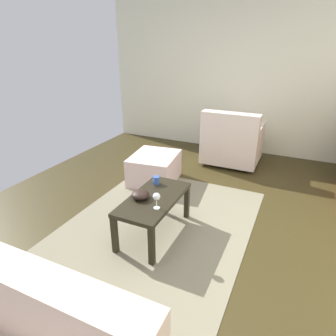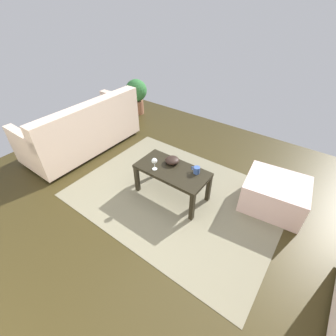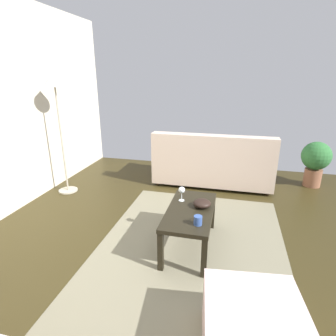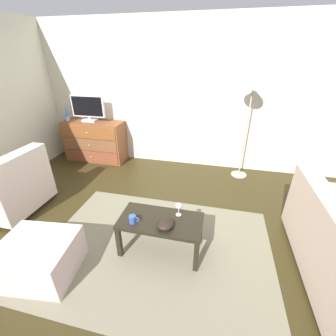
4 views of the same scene
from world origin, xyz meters
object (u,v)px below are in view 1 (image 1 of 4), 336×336
at_px(bowl_decorative, 140,195).
at_px(ottoman, 155,168).
at_px(wine_glass, 157,197).
at_px(coffee_table, 154,202).
at_px(mug, 156,180).
at_px(armchair, 232,142).

bearing_deg(bowl_decorative, ottoman, -158.60).
xyz_separation_m(wine_glass, bowl_decorative, (-0.10, -0.23, -0.08)).
xyz_separation_m(coffee_table, mug, (-0.27, -0.11, 0.10)).
distance_m(mug, bowl_decorative, 0.35).
bearing_deg(armchair, coffee_table, -6.44).
xyz_separation_m(coffee_table, wine_glass, (0.17, 0.12, 0.18)).
distance_m(coffee_table, armchair, 2.24).
distance_m(armchair, ottoman, 1.40).
bearing_deg(mug, wine_glass, 27.81).
relative_size(mug, armchair, 0.13).
distance_m(wine_glass, mug, 0.51).
distance_m(coffee_table, ottoman, 1.26).
xyz_separation_m(coffee_table, ottoman, (-1.11, -0.57, -0.17)).
height_order(coffee_table, wine_glass, wine_glass).
relative_size(wine_glass, ottoman, 0.22).
bearing_deg(ottoman, bowl_decorative, 21.40).
relative_size(coffee_table, armchair, 1.02).
bearing_deg(mug, ottoman, -151.28).
bearing_deg(coffee_table, bowl_decorative, -54.71).
distance_m(coffee_table, mug, 0.31).
bearing_deg(ottoman, armchair, 143.64).
xyz_separation_m(bowl_decorative, ottoman, (-1.19, -0.47, -0.27)).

